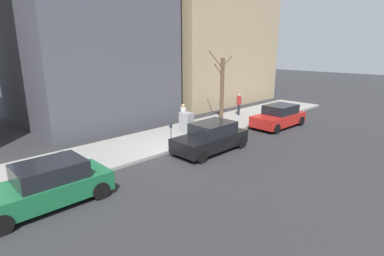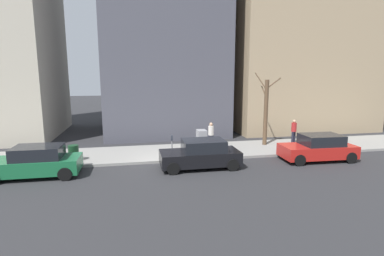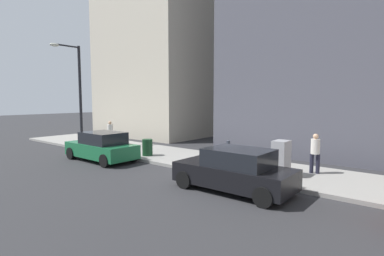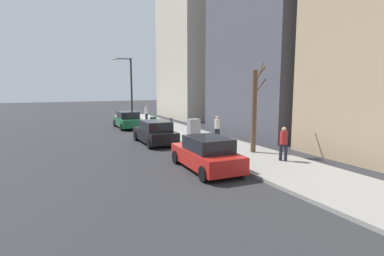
{
  "view_description": "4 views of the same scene",
  "coord_description": "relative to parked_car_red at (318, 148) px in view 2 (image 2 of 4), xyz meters",
  "views": [
    {
      "loc": [
        -11.16,
        9.65,
        5.26
      ],
      "look_at": [
        -0.31,
        -1.07,
        1.17
      ],
      "focal_mm": 28.0,
      "sensor_mm": 36.0,
      "label": 1
    },
    {
      "loc": [
        -16.25,
        1.9,
        4.88
      ],
      "look_at": [
        1.09,
        -1.56,
        1.76
      ],
      "focal_mm": 28.0,
      "sensor_mm": 36.0,
      "label": 2
    },
    {
      "loc": [
        -10.13,
        -6.87,
        3.22
      ],
      "look_at": [
        1.51,
        2.57,
        1.78
      ],
      "focal_mm": 28.0,
      "sensor_mm": 36.0,
      "label": 3
    },
    {
      "loc": [
        -7.41,
        -20.09,
        3.72
      ],
      "look_at": [
        1.17,
        -2.2,
        0.97
      ],
      "focal_mm": 28.0,
      "sensor_mm": 36.0,
      "label": 4
    }
  ],
  "objects": [
    {
      "name": "bare_tree",
      "position": [
        3.78,
        1.58,
        1.76
      ],
      "size": [
        1.06,
        1.46,
        4.94
      ],
      "color": "brown",
      "rests_on": "sidewalk"
    },
    {
      "name": "ground_plane",
      "position": [
        1.17,
        8.57,
        -0.74
      ],
      "size": [
        120.0,
        120.0,
        0.0
      ],
      "primitive_type": "plane",
      "color": "#2B2B2D"
    },
    {
      "name": "parked_car_green",
      "position": [
        0.12,
        15.18,
        0.0
      ],
      "size": [
        1.95,
        4.21,
        1.52
      ],
      "rotation": [
        0.0,
        0.0,
        -0.01
      ],
      "color": "#196038",
      "rests_on": "ground"
    },
    {
      "name": "office_block_center",
      "position": [
        11.53,
        7.75,
        7.87
      ],
      "size": [
        9.73,
        9.73,
        17.21
      ],
      "primitive_type": "cube",
      "color": "#4C4C56",
      "rests_on": "ground"
    },
    {
      "name": "trash_bin",
      "position": [
        2.07,
        13.79,
        -0.14
      ],
      "size": [
        0.56,
        0.56,
        0.9
      ],
      "primitive_type": "cylinder",
      "color": "#14381E",
      "rests_on": "sidewalk"
    },
    {
      "name": "parked_car_red",
      "position": [
        0.0,
        0.0,
        0.0
      ],
      "size": [
        2.05,
        4.26,
        1.52
      ],
      "rotation": [
        0.0,
        0.0,
        -0.04
      ],
      "color": "red",
      "rests_on": "ground"
    },
    {
      "name": "parking_meter",
      "position": [
        1.62,
        8.32,
        0.24
      ],
      "size": [
        0.14,
        0.1,
        1.35
      ],
      "color": "slate",
      "rests_on": "sidewalk"
    },
    {
      "name": "parked_car_black",
      "position": [
        -0.05,
        7.0,
        0.0
      ],
      "size": [
        1.93,
        4.2,
        1.52
      ],
      "rotation": [
        0.0,
        0.0,
        0.0
      ],
      "color": "black",
      "rests_on": "ground"
    },
    {
      "name": "sidewalk",
      "position": [
        3.17,
        8.57,
        -0.66
      ],
      "size": [
        4.0,
        36.0,
        0.15
      ],
      "primitive_type": "cube",
      "color": "gray",
      "rests_on": "ground"
    },
    {
      "name": "pedestrian_near_meter",
      "position": [
        3.87,
        -0.65,
        0.35
      ],
      "size": [
        0.36,
        0.37,
        1.66
      ],
      "rotation": [
        0.0,
        0.0,
        5.25
      ],
      "color": "#1E1E2D",
      "rests_on": "sidewalk"
    },
    {
      "name": "office_tower_left",
      "position": [
        12.91,
        -4.51,
        6.67
      ],
      "size": [
        12.49,
        12.49,
        14.82
      ],
      "primitive_type": "cube",
      "color": "tan",
      "rests_on": "ground"
    },
    {
      "name": "pedestrian_midblock",
      "position": [
        3.74,
        5.43,
        0.35
      ],
      "size": [
        0.36,
        0.39,
        1.66
      ],
      "rotation": [
        0.0,
        0.0,
        1.84
      ],
      "color": "#1E1E2D",
      "rests_on": "sidewalk"
    },
    {
      "name": "utility_box",
      "position": [
        2.47,
        6.37,
        0.11
      ],
      "size": [
        0.83,
        0.61,
        1.43
      ],
      "color": "#A8A399",
      "rests_on": "sidewalk"
    }
  ]
}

